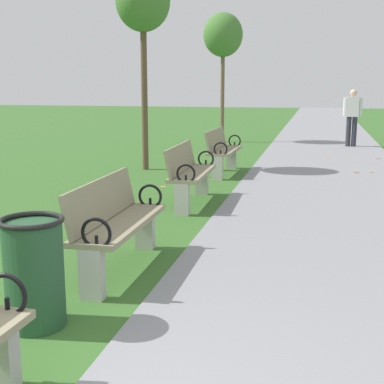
# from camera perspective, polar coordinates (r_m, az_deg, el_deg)

# --- Properties ---
(paved_walkway) EXTENTS (3.15, 44.00, 0.02)m
(paved_walkway) POSITION_cam_1_polar(r_m,az_deg,el_deg) (20.08, 13.76, 5.95)
(paved_walkway) COLOR gray
(paved_walkway) RESTS_ON ground
(park_bench_2) EXTENTS (0.49, 1.60, 0.90)m
(park_bench_2) POSITION_cam_1_polar(r_m,az_deg,el_deg) (5.26, -8.02, -3.17)
(park_bench_2) COLOR gray
(park_bench_2) RESTS_ON ground
(park_bench_3) EXTENTS (0.51, 1.61, 0.90)m
(park_bench_3) POSITION_cam_1_polar(r_m,az_deg,el_deg) (8.13, -0.27, 2.10)
(park_bench_3) COLOR gray
(park_bench_3) RESTS_ON ground
(park_bench_4) EXTENTS (0.51, 1.61, 0.90)m
(park_bench_4) POSITION_cam_1_polar(r_m,az_deg,el_deg) (10.94, 3.25, 4.47)
(park_bench_4) COLOR gray
(park_bench_4) RESTS_ON ground
(tree_2) EXTENTS (1.11, 1.11, 4.04)m
(tree_2) POSITION_cam_1_polar(r_m,az_deg,el_deg) (11.55, -5.22, 19.17)
(tree_2) COLOR brown
(tree_2) RESTS_ON ground
(tree_3) EXTENTS (1.20, 1.20, 3.91)m
(tree_3) POSITION_cam_1_polar(r_m,az_deg,el_deg) (17.06, 3.30, 16.13)
(tree_3) COLOR brown
(tree_3) RESTS_ON ground
(pedestrian_walking) EXTENTS (0.53, 0.23, 1.62)m
(pedestrian_walking) POSITION_cam_1_polar(r_m,az_deg,el_deg) (16.24, 16.58, 7.84)
(pedestrian_walking) COLOR #2D2D38
(pedestrian_walking) RESTS_ON paved_walkway
(trash_bin) EXTENTS (0.48, 0.48, 0.84)m
(trash_bin) POSITION_cam_1_polar(r_m,az_deg,el_deg) (4.21, -16.34, -8.14)
(trash_bin) COLOR #234C2D
(trash_bin) RESTS_ON ground
(scattered_leaves) EXTENTS (5.27, 11.25, 0.02)m
(scattered_leaves) POSITION_cam_1_polar(r_m,az_deg,el_deg) (8.07, 6.67, -1.46)
(scattered_leaves) COLOR #AD6B23
(scattered_leaves) RESTS_ON ground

